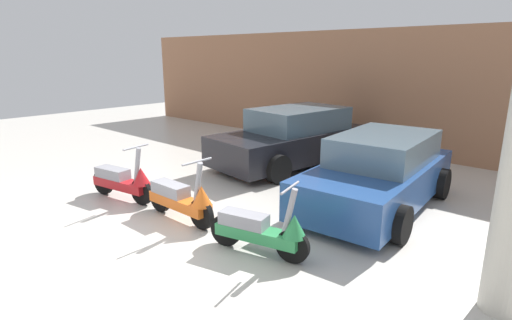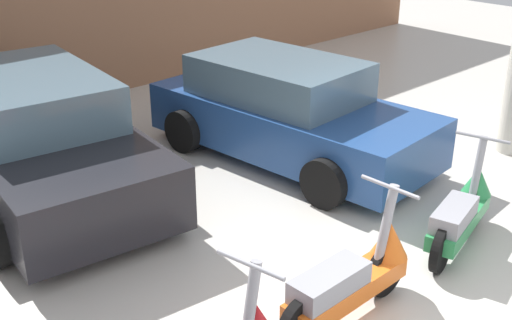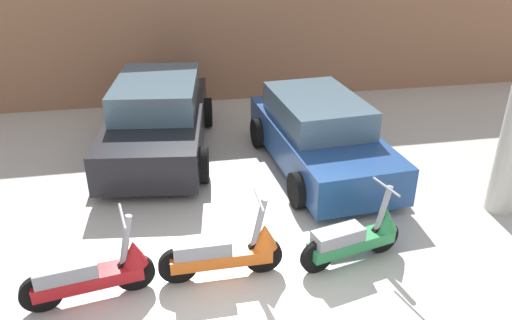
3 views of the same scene
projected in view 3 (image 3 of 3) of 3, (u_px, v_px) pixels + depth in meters
wall_back at (192, 33)px, 11.46m from camera, size 19.60×0.12×3.27m
scooter_front_left at (94, 272)px, 5.77m from camera, size 1.52×0.60×1.07m
scooter_front_right at (226, 250)px, 6.13m from camera, size 1.55×0.56×1.08m
scooter_front_center at (356, 236)px, 6.43m from camera, size 1.45×0.64×1.02m
car_rear_left at (158, 118)px, 9.36m from camera, size 2.33×4.20×1.36m
car_rear_center at (319, 135)px, 8.77m from camera, size 2.03×3.84×1.27m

